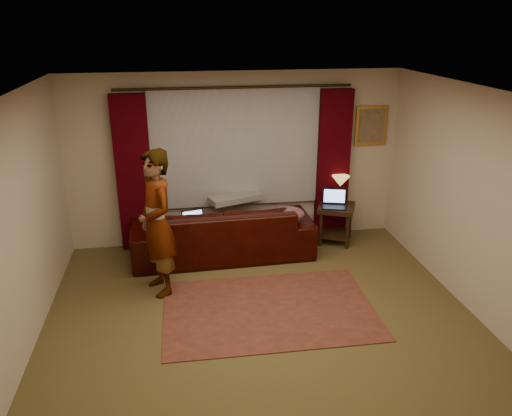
{
  "coord_description": "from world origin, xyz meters",
  "views": [
    {
      "loc": [
        -0.88,
        -4.73,
        3.3
      ],
      "look_at": [
        0.1,
        1.2,
        1.0
      ],
      "focal_mm": 35.0,
      "sensor_mm": 36.0,
      "label": 1
    }
  ],
  "objects": [
    {
      "name": "floor",
      "position": [
        0.0,
        0.0,
        -0.01
      ],
      "size": [
        5.0,
        5.0,
        0.01
      ],
      "primitive_type": "cube",
      "color": "brown",
      "rests_on": "ground"
    },
    {
      "name": "ceiling",
      "position": [
        0.0,
        0.0,
        2.6
      ],
      "size": [
        5.0,
        5.0,
        0.02
      ],
      "primitive_type": "cube",
      "color": "silver",
      "rests_on": "ground"
    },
    {
      "name": "wall_back",
      "position": [
        0.0,
        2.5,
        1.3
      ],
      "size": [
        5.0,
        0.02,
        2.6
      ],
      "primitive_type": "cube",
      "color": "#C4B49D",
      "rests_on": "ground"
    },
    {
      "name": "wall_front",
      "position": [
        0.0,
        -2.5,
        1.3
      ],
      "size": [
        5.0,
        0.02,
        2.6
      ],
      "primitive_type": "cube",
      "color": "#C4B49D",
      "rests_on": "ground"
    },
    {
      "name": "wall_left",
      "position": [
        -2.5,
        0.0,
        1.3
      ],
      "size": [
        0.02,
        5.0,
        2.6
      ],
      "primitive_type": "cube",
      "color": "#C4B49D",
      "rests_on": "ground"
    },
    {
      "name": "wall_right",
      "position": [
        2.5,
        0.0,
        1.3
      ],
      "size": [
        0.02,
        5.0,
        2.6
      ],
      "primitive_type": "cube",
      "color": "#C4B49D",
      "rests_on": "ground"
    },
    {
      "name": "sheer_curtain",
      "position": [
        0.0,
        2.44,
        1.5
      ],
      "size": [
        2.5,
        0.05,
        1.8
      ],
      "primitive_type": "cube",
      "color": "#97969E",
      "rests_on": "wall_back"
    },
    {
      "name": "drape_left",
      "position": [
        -1.5,
        2.39,
        1.18
      ],
      "size": [
        0.5,
        0.14,
        2.3
      ],
      "primitive_type": "cube",
      "color": "#340007",
      "rests_on": "floor"
    },
    {
      "name": "drape_right",
      "position": [
        1.5,
        2.39,
        1.18
      ],
      "size": [
        0.5,
        0.14,
        2.3
      ],
      "primitive_type": "cube",
      "color": "#340007",
      "rests_on": "floor"
    },
    {
      "name": "curtain_rod",
      "position": [
        0.0,
        2.39,
        2.38
      ],
      "size": [
        0.04,
        0.04,
        3.4
      ],
      "primitive_type": "cylinder",
      "color": "black",
      "rests_on": "wall_back"
    },
    {
      "name": "picture_frame",
      "position": [
        2.1,
        2.47,
        1.75
      ],
      "size": [
        0.5,
        0.04,
        0.6
      ],
      "primitive_type": "cube",
      "color": "#B38032",
      "rests_on": "wall_back"
    },
    {
      "name": "sofa",
      "position": [
        -0.27,
        1.96,
        0.53
      ],
      "size": [
        2.63,
        1.19,
        1.05
      ],
      "primitive_type": "imported",
      "rotation": [
        0.0,
        0.0,
        3.16
      ],
      "color": "black",
      "rests_on": "floor"
    },
    {
      "name": "throw_blanket",
      "position": [
        -0.04,
        2.26,
        1.05
      ],
      "size": [
        0.83,
        0.54,
        0.09
      ],
      "primitive_type": "cube",
      "rotation": [
        0.0,
        0.0,
        0.34
      ],
      "color": "gray",
      "rests_on": "sofa"
    },
    {
      "name": "clothing_pile",
      "position": [
        0.65,
        1.79,
        0.63
      ],
      "size": [
        0.52,
        0.4,
        0.22
      ],
      "primitive_type": "ellipsoid",
      "rotation": [
        0.0,
        0.0,
        0.01
      ],
      "color": "#784753",
      "rests_on": "sofa"
    },
    {
      "name": "laptop_sofa",
      "position": [
        -0.67,
        1.78,
        0.64
      ],
      "size": [
        0.39,
        0.41,
        0.23
      ],
      "primitive_type": null,
      "rotation": [
        0.0,
        0.0,
        0.25
      ],
      "color": "black",
      "rests_on": "sofa"
    },
    {
      "name": "area_rug",
      "position": [
        0.12,
        0.36,
        0.01
      ],
      "size": [
        2.55,
        1.72,
        0.01
      ],
      "primitive_type": "cube",
      "rotation": [
        0.0,
        0.0,
        -0.02
      ],
      "color": "brown",
      "rests_on": "floor"
    },
    {
      "name": "end_table",
      "position": [
        1.5,
        2.11,
        0.3
      ],
      "size": [
        0.7,
        0.7,
        0.61
      ],
      "primitive_type": "cube",
      "rotation": [
        0.0,
        0.0,
        -0.43
      ],
      "color": "black",
      "rests_on": "floor"
    },
    {
      "name": "tiffany_lamp",
      "position": [
        1.58,
        2.22,
        0.83
      ],
      "size": [
        0.38,
        0.38,
        0.44
      ],
      "primitive_type": null,
      "rotation": [
        0.0,
        0.0,
        -0.71
      ],
      "color": "olive",
      "rests_on": "end_table"
    },
    {
      "name": "laptop_table",
      "position": [
        1.44,
        2.04,
        0.74
      ],
      "size": [
        0.46,
        0.48,
        0.26
      ],
      "primitive_type": null,
      "rotation": [
        0.0,
        0.0,
        -0.29
      ],
      "color": "black",
      "rests_on": "end_table"
    },
    {
      "name": "person",
      "position": [
        -1.16,
        1.04,
        0.93
      ],
      "size": [
        0.71,
        0.71,
        1.87
      ],
      "primitive_type": "imported",
      "rotation": [
        0.0,
        0.0,
        -1.2
      ],
      "color": "gray",
      "rests_on": "floor"
    }
  ]
}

